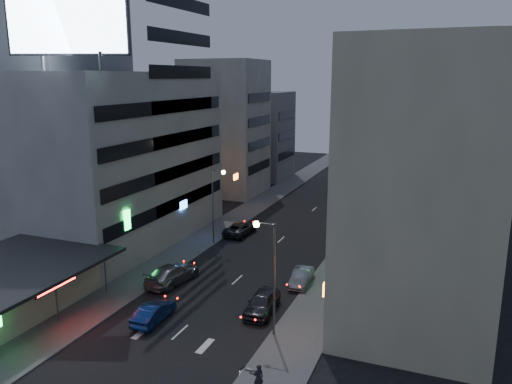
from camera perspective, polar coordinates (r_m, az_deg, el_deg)
The scene contains 27 objects.
ground at distance 33.92m, azimuth -12.26°, elevation -18.42°, with size 180.00×180.00×0.00m, color black.
sidewalk_left at distance 61.67m, azimuth -2.98°, elevation -3.44°, with size 4.00×120.00×0.12m, color #4C4C4F.
sidewalk_right at distance 57.15m, azimuth 11.83°, elevation -5.05°, with size 4.00×120.00×0.12m, color #4C4C4F.
food_court at distance 42.93m, azimuth -26.70°, elevation -9.66°, with size 11.00×13.00×3.88m.
white_building at distance 55.88m, azimuth -15.88°, elevation 3.76°, with size 14.00×24.00×18.00m, color #B3B3AE.
grey_tower at distance 63.33m, azimuth -21.29°, elevation 11.69°, with size 10.00×14.00×34.00m, color slate.
shophouse_near at distance 35.07m, azimuth 18.25°, elevation -0.03°, with size 10.00×11.00×20.00m, color beige.
shophouse_mid at distance 46.71m, azimuth 19.63°, elevation 0.49°, with size 11.00×12.00×16.00m, color gray.
shophouse_far at distance 59.10m, azimuth 19.91°, elevation 5.92°, with size 10.00×14.00×22.00m, color beige.
far_left_a at distance 76.28m, azimuth -3.52°, elevation 7.35°, with size 11.00×10.00×20.00m, color #B3B3AE.
far_left_b at distance 88.60m, azimuth -0.20°, elevation 6.54°, with size 12.00×10.00×15.00m, color slate.
far_right_a at distance 74.21m, azimuth 20.63°, elevation 5.61°, with size 11.00×12.00×18.00m, color gray.
far_right_b at distance 87.89m, azimuth 21.36°, elevation 8.55°, with size 12.00×12.00×24.00m, color beige.
billboard at distance 45.13m, azimuth -20.72°, elevation 17.49°, with size 9.52×3.75×6.20m.
street_lamp_right_near at distance 33.89m, azimuth 1.48°, elevation -8.01°, with size 1.60×0.44×8.02m.
street_lamp_left at distance 52.45m, azimuth -4.60°, elevation -0.42°, with size 1.60×0.44×8.02m.
street_lamp_right_far at distance 65.76m, azimuth 11.77°, elevation 2.10°, with size 1.60×0.44×8.02m.
parked_car_right_near at distance 38.78m, azimuth 0.72°, elevation -12.50°, with size 1.92×4.77×1.63m, color #2C2B31.
parked_car_right_mid at distance 43.80m, azimuth 5.21°, elevation -9.66°, with size 1.43×4.10×1.35m, color gray.
parked_car_left at distance 56.81m, azimuth -1.82°, elevation -4.18°, with size 2.41×5.22×1.45m, color #292A2E.
parked_car_right_far at distance 61.35m, azimuth 10.34°, elevation -3.16°, with size 1.79×4.41×1.28m, color #A4A8AD.
road_car_blue at distance 38.26m, azimuth -11.61°, elevation -13.34°, with size 1.49×4.28×1.41m, color navy.
road_car_silver at distance 44.53m, azimuth -9.54°, elevation -9.17°, with size 2.35×5.79×1.68m, color #96989D.
person at distance 30.09m, azimuth 0.28°, elevation -20.46°, with size 0.59×0.39×1.62m, color black.
scooter_blue at distance 30.04m, azimuth -0.28°, elevation -20.99°, with size 1.98×0.66×1.21m, color navy, non-canonical shape.
scooter_black_b at distance 31.81m, azimuth 0.56°, elevation -19.07°, with size 1.66×0.55×1.01m, color black, non-canonical shape.
scooter_silver_b at distance 31.68m, azimuth 0.54°, elevation -19.23°, with size 1.64×0.55×1.00m, color #A0A4A7, non-canonical shape.
Camera 1 is at (16.76, -23.71, 17.54)m, focal length 35.00 mm.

